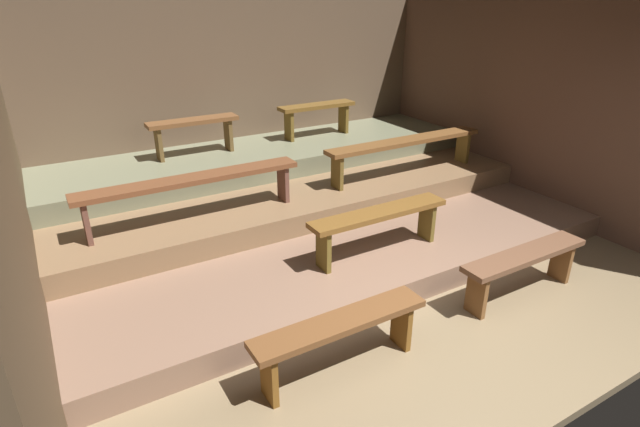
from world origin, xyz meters
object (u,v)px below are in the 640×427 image
bench_floor_right (524,262)px  bench_upper_right (317,112)px  bench_floor_left (340,330)px  bench_upper_left (194,128)px  bench_lower_center (379,219)px  bench_middle_left (192,184)px  bench_middle_right (406,145)px

bench_floor_right → bench_upper_right: (-0.11, 3.74, 0.74)m
bench_floor_left → bench_upper_right: size_ratio=1.24×
bench_upper_left → bench_lower_center: bearing=-69.3°
bench_middle_left → bench_upper_left: (0.50, 1.45, 0.22)m
bench_floor_left → bench_upper_left: (0.11, 3.74, 0.74)m
bench_floor_left → bench_upper_left: size_ratio=1.24×
bench_middle_left → bench_upper_right: bearing=31.6°
bench_middle_right → bench_upper_right: 1.55m
bench_middle_left → bench_middle_right: bearing=0.0°
bench_floor_right → bench_middle_right: size_ratio=0.62×
bench_floor_left → bench_floor_right: size_ratio=1.00×
bench_floor_right → bench_upper_left: bearing=117.8°
bench_middle_left → bench_middle_right: (2.85, 0.00, 0.00)m
bench_middle_right → bench_floor_left: bearing=-137.2°
bench_upper_right → bench_floor_left: bearing=-117.8°
bench_floor_right → bench_lower_center: (-0.96, 1.05, 0.25)m
bench_lower_center → bench_middle_right: bearing=42.8°
bench_floor_left → bench_middle_left: 2.38m
bench_floor_right → bench_upper_right: 3.81m
bench_floor_left → bench_upper_right: (1.97, 3.74, 0.74)m
bench_floor_right → bench_lower_center: 1.44m
bench_lower_center → bench_upper_right: bearing=72.6°
bench_middle_left → bench_floor_left: bearing=-80.4°
bench_upper_right → bench_lower_center: bearing=-107.4°
bench_upper_left → bench_upper_right: bearing=0.0°
bench_floor_left → bench_lower_center: bench_lower_center is taller
bench_floor_left → bench_lower_center: 1.56m
bench_middle_left → bench_upper_right: bench_upper_right is taller
bench_middle_left → bench_upper_right: (2.36, 1.45, 0.22)m
bench_floor_left → bench_upper_left: bearing=88.3°
bench_floor_left → bench_upper_right: 4.29m
bench_middle_left → bench_upper_left: bench_upper_left is taller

